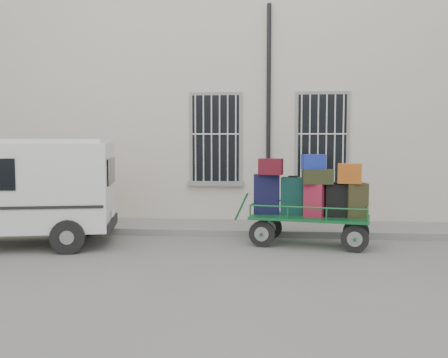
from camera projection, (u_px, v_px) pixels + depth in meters
name	position (u px, v px, depth m)	size (l,w,h in m)	color
ground	(220.00, 250.00, 10.00)	(80.00, 80.00, 0.00)	slate
building	(237.00, 114.00, 15.23)	(24.00, 5.15, 6.00)	beige
sidewalk	(229.00, 227.00, 12.18)	(24.00, 1.70, 0.15)	gray
luggage_cart	(310.00, 199.00, 10.35)	(2.88, 1.54, 1.91)	black
van	(4.00, 185.00, 10.28)	(4.69, 2.72, 2.22)	white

